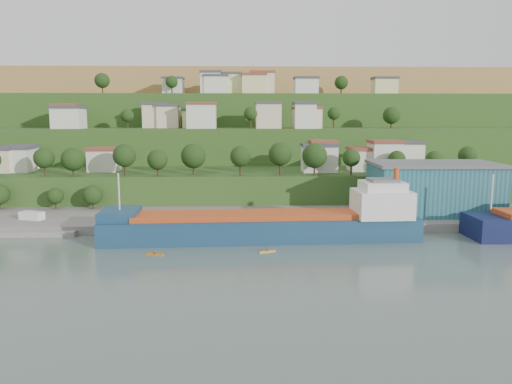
{
  "coord_description": "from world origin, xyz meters",
  "views": [
    {
      "loc": [
        1.31,
        -94.22,
        26.15
      ],
      "look_at": [
        4.85,
        15.0,
        9.59
      ],
      "focal_mm": 35.0,
      "sensor_mm": 36.0,
      "label": 1
    }
  ],
  "objects_px": {
    "warehouse": "(433,187)",
    "kayak_orange": "(155,254)",
    "cargo_ship_near": "(271,227)",
    "caravan": "(32,217)"
  },
  "relations": [
    {
      "from": "warehouse",
      "to": "kayak_orange",
      "type": "relative_size",
      "value": 8.71
    },
    {
      "from": "cargo_ship_near",
      "to": "warehouse",
      "type": "bearing_deg",
      "value": 21.65
    },
    {
      "from": "warehouse",
      "to": "kayak_orange",
      "type": "distance_m",
      "value": 72.27
    },
    {
      "from": "cargo_ship_near",
      "to": "warehouse",
      "type": "xyz_separation_m",
      "value": [
        42.21,
        18.86,
        5.67
      ]
    },
    {
      "from": "caravan",
      "to": "kayak_orange",
      "type": "bearing_deg",
      "value": -17.3
    },
    {
      "from": "cargo_ship_near",
      "to": "caravan",
      "type": "bearing_deg",
      "value": 164.27
    },
    {
      "from": "caravan",
      "to": "warehouse",
      "type": "bearing_deg",
      "value": 22.64
    },
    {
      "from": "cargo_ship_near",
      "to": "caravan",
      "type": "xyz_separation_m",
      "value": [
        -55.98,
        13.24,
        -0.23
      ]
    },
    {
      "from": "warehouse",
      "to": "caravan",
      "type": "bearing_deg",
      "value": -175.3
    },
    {
      "from": "kayak_orange",
      "to": "cargo_ship_near",
      "type": "bearing_deg",
      "value": 46.28
    }
  ]
}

